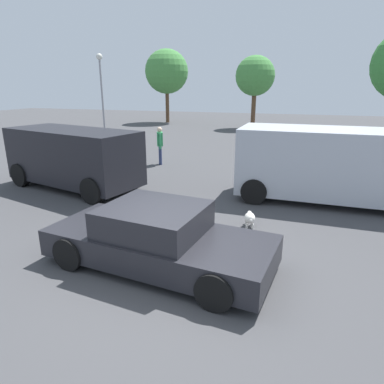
% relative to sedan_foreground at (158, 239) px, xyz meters
% --- Properties ---
extents(ground_plane, '(80.00, 80.00, 0.00)m').
position_rel_sedan_foreground_xyz_m(ground_plane, '(0.36, -0.26, -0.56)').
color(ground_plane, '#424244').
extents(sedan_foreground, '(4.52, 2.29, 1.20)m').
position_rel_sedan_foreground_xyz_m(sedan_foreground, '(0.00, 0.00, 0.00)').
color(sedan_foreground, '#232328').
rests_on(sedan_foreground, ground_plane).
extents(dog, '(0.33, 0.64, 0.42)m').
position_rel_sedan_foreground_xyz_m(dog, '(1.40, 2.36, -0.30)').
color(dog, white).
rests_on(dog, ground_plane).
extents(van_white, '(5.33, 2.30, 2.17)m').
position_rel_sedan_foreground_xyz_m(van_white, '(3.29, 5.18, 0.62)').
color(van_white, '#B2B7C1').
rests_on(van_white, ground_plane).
extents(suv_dark, '(5.06, 2.98, 1.98)m').
position_rel_sedan_foreground_xyz_m(suv_dark, '(-4.85, 3.99, 0.53)').
color(suv_dark, black).
rests_on(suv_dark, ground_plane).
extents(pedestrian, '(0.39, 0.52, 1.65)m').
position_rel_sedan_foreground_xyz_m(pedestrian, '(-3.53, 8.25, 0.43)').
color(pedestrian, navy).
rests_on(pedestrian, ground_plane).
extents(light_post_near, '(0.44, 0.44, 5.59)m').
position_rel_sedan_foreground_xyz_m(light_post_near, '(-11.99, 17.19, 3.31)').
color(light_post_near, gray).
rests_on(light_post_near, ground_plane).
extents(tree_back_center, '(3.12, 3.12, 5.71)m').
position_rel_sedan_foreground_xyz_m(tree_back_center, '(-1.70, 23.27, 3.56)').
color(tree_back_center, brown).
rests_on(tree_back_center, ground_plane).
extents(tree_back_right, '(3.99, 3.99, 6.64)m').
position_rel_sedan_foreground_xyz_m(tree_back_right, '(-10.21, 25.46, 4.08)').
color(tree_back_right, brown).
rests_on(tree_back_right, ground_plane).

